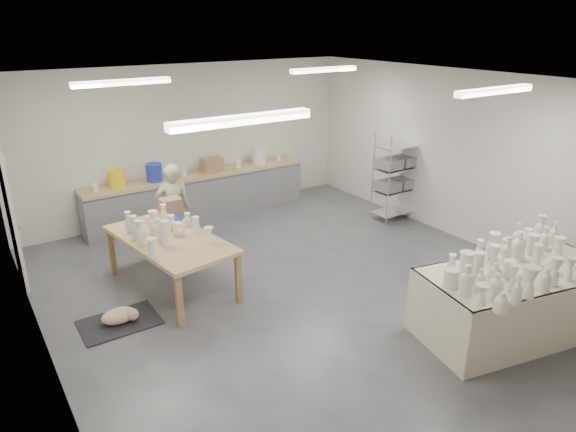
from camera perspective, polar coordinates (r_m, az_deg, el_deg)
room at (r=7.01m, az=1.00°, el=6.82°), size 8.00×8.02×3.00m
back_counter at (r=10.53m, az=-9.82°, el=2.48°), size 4.60×0.60×1.24m
wire_shelf at (r=10.36m, az=11.96°, el=4.53°), size 0.88×0.48×1.80m
drying_table at (r=7.16m, az=23.93°, el=-8.39°), size 2.65×1.67×1.25m
work_table at (r=7.74m, az=-13.31°, el=-1.97°), size 1.38×2.30×1.19m
rug at (r=7.31m, az=-18.21°, el=-11.16°), size 1.00×0.70×0.02m
cat at (r=7.25m, az=-18.11°, el=-10.45°), size 0.50×0.40×0.19m
potter at (r=8.83m, az=-12.58°, el=0.73°), size 0.65×0.51×1.58m
red_stool at (r=9.24m, az=-12.97°, el=-1.64°), size 0.42×0.42×0.34m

